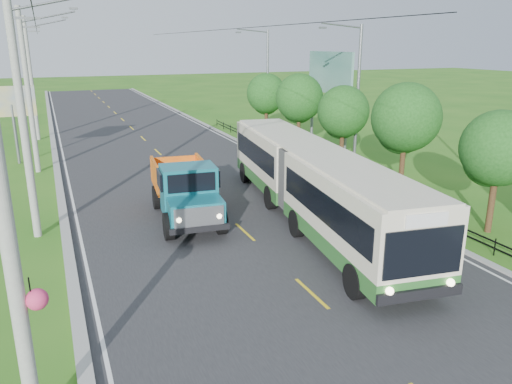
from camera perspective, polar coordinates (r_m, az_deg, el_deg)
ground at (r=16.79m, az=6.37°, el=-11.48°), size 240.00×240.00×0.00m
road at (r=34.59m, az=-9.79°, el=3.25°), size 14.00×120.00×0.02m
curb_left at (r=33.79m, az=-21.76°, el=2.08°), size 0.40×120.00×0.15m
curb_right at (r=36.77m, az=1.14°, el=4.34°), size 0.30×120.00×0.10m
edge_line_left at (r=33.81m, az=-20.82°, el=2.10°), size 0.12×120.00×0.00m
edge_line_right at (r=36.58m, az=0.42°, el=4.24°), size 0.12×120.00×0.00m
centre_dash at (r=16.78m, az=6.37°, el=-11.41°), size 0.12×2.20×0.00m
railing_right at (r=31.86m, az=6.90°, el=2.76°), size 0.04×40.00×0.60m
pole_nearest at (r=10.34m, az=-26.57°, el=-1.73°), size 3.51×0.44×10.00m
pole_near at (r=22.07m, az=-25.07°, el=7.84°), size 3.51×0.32×10.00m
pole_mid at (r=34.00m, az=-24.53°, el=10.48°), size 3.51×0.32×10.00m
pole_far at (r=45.97m, az=-24.27°, el=11.74°), size 3.51×0.32×10.00m
tree_second at (r=23.25m, az=25.82°, el=4.16°), size 3.18×3.26×5.30m
tree_third at (r=27.43m, az=16.65°, el=7.79°), size 3.60×3.62×6.00m
tree_fourth at (r=32.31m, az=9.88°, el=8.76°), size 3.24×3.31×5.40m
tree_fifth at (r=37.44m, az=4.94°, el=10.41°), size 3.48×3.52×5.80m
tree_back at (r=42.85m, az=1.17°, el=10.98°), size 3.30×3.36×5.50m
streetlight_mid at (r=32.47m, az=11.33°, el=11.07°), size 3.02×0.20×9.07m
streetlight_far at (r=44.76m, az=1.14°, el=12.83°), size 3.02×0.20×9.07m
planter_near at (r=25.85m, az=16.76°, el=-1.18°), size 0.64×0.64×0.67m
planter_mid at (r=32.16m, az=7.83°, el=2.82°), size 0.64×0.64×0.67m
planter_far at (r=39.09m, az=1.91°, el=5.43°), size 0.64×0.64×0.67m
billboard_left at (r=37.15m, az=-26.14°, el=8.77°), size 3.00×0.20×5.20m
billboard_right at (r=38.38m, az=8.42°, el=12.68°), size 0.24×6.00×7.30m
bus at (r=22.58m, az=6.42°, el=1.53°), size 5.04×17.73×3.38m
dump_truck at (r=23.06m, az=-8.08°, el=0.58°), size 3.12×6.80×2.77m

